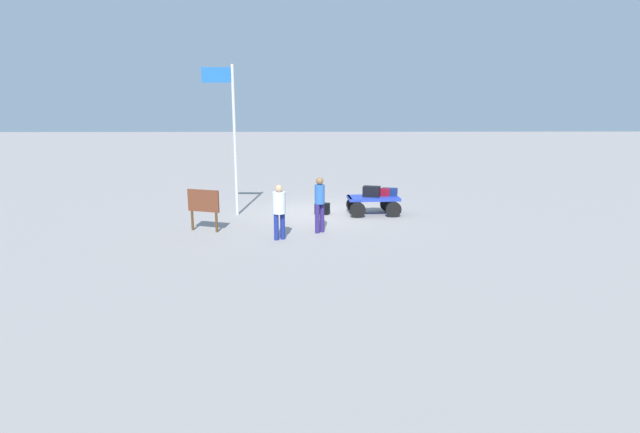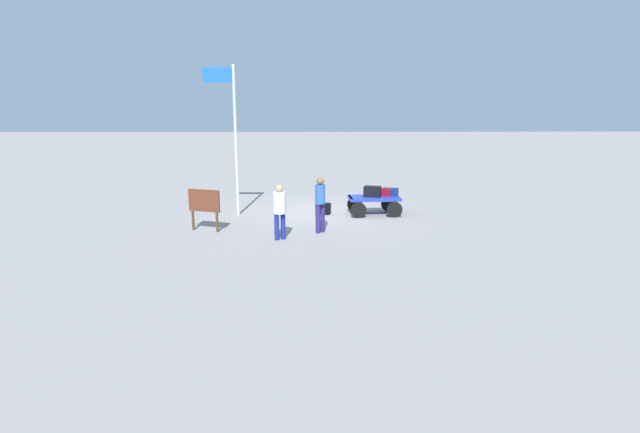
# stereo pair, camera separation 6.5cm
# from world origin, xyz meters

# --- Properties ---
(ground_plane) EXTENTS (120.00, 120.00, 0.00)m
(ground_plane) POSITION_xyz_m (0.00, 0.00, 0.00)
(ground_plane) COLOR gray
(luggage_cart) EXTENTS (1.86, 1.23, 0.64)m
(luggage_cart) POSITION_xyz_m (-1.99, 0.32, 0.45)
(luggage_cart) COLOR #2339B7
(luggage_cart) RESTS_ON ground
(suitcase_grey) EXTENTS (0.61, 0.44, 0.26)m
(suitcase_grey) POSITION_xyz_m (-2.62, 0.07, 0.77)
(suitcase_grey) COLOR navy
(suitcase_grey) RESTS_ON luggage_cart
(suitcase_tan) EXTENTS (0.66, 0.39, 0.26)m
(suitcase_tan) POSITION_xyz_m (-2.30, 0.12, 0.77)
(suitcase_tan) COLOR maroon
(suitcase_tan) RESTS_ON luggage_cart
(suitcase_maroon) EXTENTS (0.66, 0.51, 0.37)m
(suitcase_maroon) POSITION_xyz_m (-1.94, 0.31, 0.83)
(suitcase_maroon) COLOR black
(suitcase_maroon) RESTS_ON luggage_cart
(suitcase_olive) EXTENTS (0.57, 0.42, 0.40)m
(suitcase_olive) POSITION_xyz_m (-0.19, 0.23, 0.20)
(suitcase_olive) COLOR black
(suitcase_olive) RESTS_ON ground
(worker_lead) EXTENTS (0.51, 0.51, 1.60)m
(worker_lead) POSITION_xyz_m (1.13, 3.74, 0.95)
(worker_lead) COLOR navy
(worker_lead) RESTS_ON ground
(worker_trailing) EXTENTS (0.43, 0.43, 1.71)m
(worker_trailing) POSITION_xyz_m (-0.05, 2.93, 0.98)
(worker_trailing) COLOR navy
(worker_trailing) RESTS_ON ground
(flagpole) EXTENTS (1.09, 0.10, 5.16)m
(flagpole) POSITION_xyz_m (2.96, 0.31, 3.08)
(flagpole) COLOR silver
(flagpole) RESTS_ON ground
(signboard) EXTENTS (1.02, 0.41, 1.30)m
(signboard) POSITION_xyz_m (3.51, 2.68, 0.86)
(signboard) COLOR #4C3319
(signboard) RESTS_ON ground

